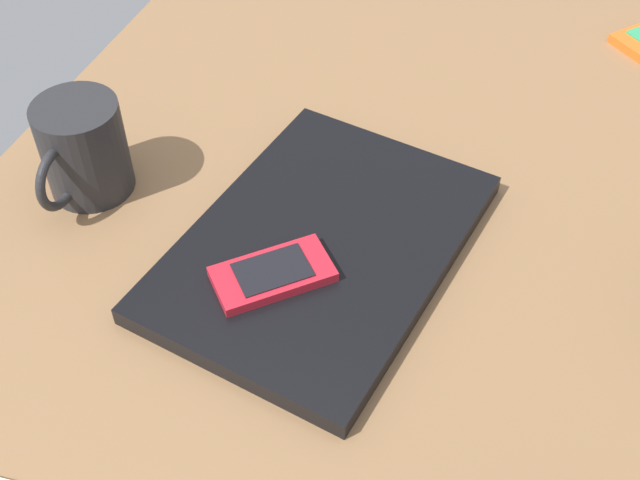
% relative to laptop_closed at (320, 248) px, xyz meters
% --- Properties ---
extents(desk_surface, '(1.20, 0.80, 0.03)m').
position_rel_laptop_closed_xyz_m(desk_surface, '(-0.00, 0.04, -0.02)').
color(desk_surface, olive).
rests_on(desk_surface, ground).
extents(laptop_closed, '(0.35, 0.28, 0.02)m').
position_rel_laptop_closed_xyz_m(laptop_closed, '(0.00, 0.00, 0.00)').
color(laptop_closed, black).
rests_on(laptop_closed, desk_surface).
extents(cell_phone_on_laptop, '(0.11, 0.11, 0.01)m').
position_rel_laptop_closed_xyz_m(cell_phone_on_laptop, '(0.05, -0.02, 0.01)').
color(cell_phone_on_laptop, red).
rests_on(cell_phone_on_laptop, laptop_closed).
extents(coffee_mug, '(0.12, 0.08, 0.10)m').
position_rel_laptop_closed_xyz_m(coffee_mug, '(-0.01, -0.24, 0.04)').
color(coffee_mug, '#262628').
rests_on(coffee_mug, desk_surface).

